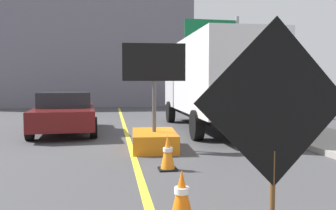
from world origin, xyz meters
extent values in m
cube|color=yellow|center=(0.00, 6.00, 0.00)|extent=(0.14, 36.00, 0.01)
cylinder|color=#593819|center=(1.05, 3.45, 0.53)|extent=(0.05, 0.05, 1.05)
cube|color=orange|center=(1.05, 3.45, 1.52)|extent=(1.55, 0.14, 1.56)
cube|color=black|center=(1.05, 3.43, 1.52)|extent=(1.63, 0.13, 1.63)
cube|color=black|center=(1.05, 3.47, 1.52)|extent=(0.28, 0.03, 0.52)
cube|color=orange|center=(0.58, 9.17, 0.23)|extent=(1.20, 1.86, 0.45)
cylinder|color=#4C4C4C|center=(0.58, 9.17, 1.10)|extent=(0.10, 0.10, 1.30)
cube|color=black|center=(0.58, 9.17, 2.23)|extent=(1.60, 0.17, 0.95)
sphere|color=yellow|center=(1.13, 9.18, 2.23)|extent=(0.09, 0.09, 0.09)
sphere|color=yellow|center=(0.84, 9.20, 2.23)|extent=(0.09, 0.09, 0.09)
sphere|color=yellow|center=(0.54, 9.22, 2.23)|extent=(0.09, 0.09, 0.09)
sphere|color=yellow|center=(0.24, 9.24, 2.23)|extent=(0.09, 0.09, 0.09)
sphere|color=yellow|center=(0.07, 9.25, 2.41)|extent=(0.09, 0.09, 0.09)
sphere|color=yellow|center=(0.07, 9.25, 2.04)|extent=(0.09, 0.09, 0.09)
cube|color=black|center=(3.12, 12.62, 0.57)|extent=(1.66, 7.55, 0.25)
cube|color=silver|center=(3.13, 15.34, 1.65)|extent=(2.32, 2.12, 1.90)
cube|color=silver|center=(3.11, 11.46, 1.95)|extent=(2.34, 5.14, 2.50)
cylinder|color=black|center=(2.02, 15.19, 0.45)|extent=(0.28, 0.90, 0.90)
cylinder|color=black|center=(4.24, 15.18, 0.45)|extent=(0.28, 0.90, 0.90)
cylinder|color=black|center=(2.00, 10.36, 0.45)|extent=(0.28, 0.90, 0.90)
cylinder|color=black|center=(4.21, 10.35, 0.45)|extent=(0.28, 0.90, 0.90)
cube|color=#591414|center=(-2.07, 12.64, 0.58)|extent=(2.22, 4.62, 0.60)
cube|color=black|center=(-2.08, 12.87, 1.13)|extent=(1.83, 2.13, 0.50)
cylinder|color=black|center=(-1.05, 11.23, 0.33)|extent=(0.26, 0.67, 0.66)
cylinder|color=black|center=(-2.89, 11.10, 0.33)|extent=(0.26, 0.67, 0.66)
cylinder|color=black|center=(-1.25, 14.19, 0.33)|extent=(0.26, 0.67, 0.66)
cylinder|color=black|center=(-3.09, 14.06, 0.33)|extent=(0.26, 0.67, 0.66)
cylinder|color=gray|center=(5.74, 17.22, 2.50)|extent=(0.18, 0.18, 5.00)
cube|color=#0F6033|center=(4.34, 17.17, 4.15)|extent=(2.60, 0.16, 1.30)
cube|color=white|center=(4.34, 17.20, 4.15)|extent=(1.82, 0.08, 0.18)
cube|color=slate|center=(-3.41, 28.24, 4.35)|extent=(17.51, 6.71, 8.70)
cone|color=orange|center=(0.37, 4.52, 0.33)|extent=(0.28, 0.28, 0.60)
cylinder|color=white|center=(0.37, 4.52, 0.36)|extent=(0.19, 0.19, 0.08)
cube|color=black|center=(0.59, 6.99, 0.01)|extent=(0.36, 0.36, 0.03)
cone|color=orange|center=(0.59, 6.99, 0.37)|extent=(0.28, 0.28, 0.67)
cylinder|color=white|center=(0.59, 6.99, 0.40)|extent=(0.19, 0.19, 0.08)
camera|label=1|loc=(-0.49, 0.29, 1.71)|focal=37.55mm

